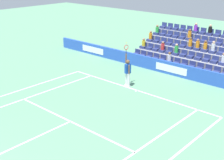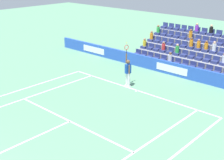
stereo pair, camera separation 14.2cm
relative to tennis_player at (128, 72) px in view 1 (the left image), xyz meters
name	(u,v)px [view 1 (the left image)]	position (x,y,z in m)	size (l,w,h in m)	color
line_baseline	(137,90)	(-0.91, 0.14, -0.99)	(10.97, 0.10, 0.01)	white
line_service	(70,121)	(-0.91, 5.63, -0.99)	(8.23, 0.10, 0.01)	white
line_centre_service	(14,148)	(-0.91, 8.83, -0.99)	(0.10, 6.40, 0.01)	white
line_singles_sideline_left	(17,101)	(3.20, 6.09, -0.99)	(0.10, 11.89, 0.01)	white
line_singles_sideline_right	(128,157)	(-5.03, 6.09, -0.99)	(0.10, 11.89, 0.01)	white
line_doubles_sideline_left	(5,95)	(4.57, 6.09, -0.99)	(0.10, 11.89, 0.01)	white
line_centre_mark	(136,91)	(-0.91, 0.24, -0.99)	(0.10, 0.20, 0.01)	white
sponsor_barrier	(172,69)	(-0.91, -3.83, -0.53)	(23.54, 0.22, 0.92)	blue
tennis_player	(128,72)	(0.00, 0.00, 0.00)	(0.51, 0.43, 2.85)	white
stadium_stand	(196,54)	(-0.91, -7.40, -0.17)	(8.68, 4.75, 3.03)	gray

